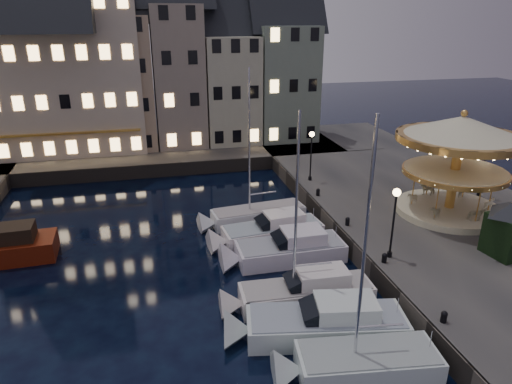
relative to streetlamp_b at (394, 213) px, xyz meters
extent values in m
plane|color=black|center=(-7.20, -1.00, -4.02)|extent=(160.00, 160.00, 0.00)
cube|color=#474442|center=(6.80, 5.00, -3.37)|extent=(16.00, 56.00, 1.30)
cube|color=#474442|center=(-15.20, 27.00, -3.37)|extent=(44.00, 12.00, 1.30)
cube|color=#47423A|center=(-1.20, 5.00, -3.37)|extent=(0.15, 44.00, 1.30)
cube|color=#47423A|center=(-13.20, 21.00, -3.37)|extent=(48.00, 0.15, 1.30)
cylinder|color=black|center=(0.00, 0.00, -2.57)|extent=(0.28, 0.28, 0.30)
cylinder|color=black|center=(0.00, 0.00, -0.82)|extent=(0.12, 0.12, 3.80)
sphere|color=#FFD18C|center=(0.00, 0.00, 1.23)|extent=(0.44, 0.44, 0.44)
cylinder|color=black|center=(0.00, 13.50, -2.57)|extent=(0.28, 0.28, 0.30)
cylinder|color=black|center=(0.00, 13.50, -0.82)|extent=(0.12, 0.12, 3.80)
sphere|color=#FFD18C|center=(0.00, 13.50, 1.23)|extent=(0.44, 0.44, 0.44)
cylinder|color=black|center=(11.30, 7.00, -2.57)|extent=(0.28, 0.28, 0.30)
cylinder|color=black|center=(11.30, 7.00, -0.82)|extent=(0.12, 0.12, 3.80)
sphere|color=#FFD18C|center=(11.30, 7.00, 1.23)|extent=(0.44, 0.44, 0.44)
cylinder|color=black|center=(-0.60, -6.00, -2.52)|extent=(0.28, 0.28, 0.40)
sphere|color=black|center=(-0.60, -6.00, -2.30)|extent=(0.30, 0.30, 0.30)
cylinder|color=black|center=(-0.60, -0.50, -2.52)|extent=(0.28, 0.28, 0.40)
sphere|color=black|center=(-0.60, -0.50, -2.30)|extent=(0.30, 0.30, 0.30)
cylinder|color=black|center=(-0.60, 4.50, -2.52)|extent=(0.28, 0.28, 0.40)
sphere|color=black|center=(-0.60, 4.50, -2.30)|extent=(0.30, 0.30, 0.30)
cylinder|color=black|center=(-0.60, 10.00, -2.52)|extent=(0.28, 0.28, 0.40)
sphere|color=black|center=(-0.60, 10.00, -2.30)|extent=(0.30, 0.30, 0.30)
cube|color=gray|center=(-26.70, 29.00, 2.78)|extent=(5.00, 8.00, 11.00)
cube|color=tan|center=(-21.25, 29.00, 3.28)|extent=(5.60, 8.00, 12.00)
cube|color=tan|center=(-15.20, 29.00, 3.78)|extent=(6.20, 8.00, 13.00)
cube|color=gray|center=(-9.45, 29.00, 4.28)|extent=(5.00, 8.00, 14.00)
cube|color=#ACAA8F|center=(-4.00, 29.00, 2.78)|extent=(5.60, 8.00, 11.00)
cube|color=slate|center=(2.05, 29.00, 3.28)|extent=(6.20, 8.00, 12.00)
cube|color=#C4B49D|center=(-21.20, 29.00, 4.78)|extent=(16.00, 9.00, 15.00)
cube|color=silver|center=(-4.66, -6.86, -3.57)|extent=(6.13, 2.99, 1.30)
cube|color=gray|center=(-4.66, -6.86, -2.90)|extent=(5.82, 2.78, 0.10)
cylinder|color=silver|center=(-5.24, -6.78, 2.24)|extent=(0.14, 0.14, 10.31)
cube|color=silver|center=(-5.45, -4.14, -3.57)|extent=(7.75, 3.75, 1.30)
cube|color=gray|center=(-5.45, -4.14, -2.90)|extent=(7.35, 3.49, 0.10)
cube|color=silver|center=(-4.58, -4.30, -2.47)|extent=(3.11, 2.33, 0.80)
cube|color=black|center=(-6.04, -4.03, -2.57)|extent=(1.53, 1.92, 0.97)
cube|color=silver|center=(-5.51, -1.49, -3.57)|extent=(7.01, 2.34, 1.30)
cube|color=gray|center=(-5.51, -1.49, -2.90)|extent=(6.66, 2.16, 0.10)
cube|color=silver|center=(-4.68, -1.53, -2.47)|extent=(2.70, 1.64, 0.80)
cube|color=black|center=(-6.06, -1.47, -2.57)|extent=(1.23, 1.48, 0.94)
cylinder|color=silver|center=(-6.20, -1.46, 1.75)|extent=(0.14, 0.14, 9.33)
cube|color=silver|center=(-4.90, 3.24, -3.57)|extent=(6.63, 2.57, 1.30)
cube|color=gray|center=(-4.90, 3.24, -2.90)|extent=(6.30, 2.37, 0.10)
cube|color=silver|center=(-4.11, 3.24, -2.47)|extent=(2.52, 1.92, 0.80)
cube|color=black|center=(-5.43, 3.23, -2.57)|extent=(1.14, 1.78, 0.92)
cube|color=silver|center=(-5.30, 5.96, -3.57)|extent=(6.85, 2.86, 1.30)
cube|color=gray|center=(-5.30, 5.96, -2.90)|extent=(6.50, 2.65, 0.10)
cube|color=silver|center=(-4.51, 6.04, -2.47)|extent=(2.68, 1.90, 0.80)
cube|color=black|center=(-5.83, 5.91, -2.57)|extent=(1.28, 1.66, 0.92)
cube|color=silver|center=(-5.54, 9.05, -3.57)|extent=(6.95, 2.73, 1.30)
cube|color=gray|center=(-5.54, 9.05, -2.90)|extent=(6.59, 2.53, 0.10)
cylinder|color=silver|center=(-6.21, 8.97, 1.64)|extent=(0.14, 0.14, 9.11)
cube|color=black|center=(-21.33, 7.23, -2.27)|extent=(2.25, 1.87, 0.98)
cylinder|color=beige|center=(7.14, 4.77, -2.49)|extent=(7.20, 7.20, 0.45)
cylinder|color=gold|center=(7.14, 4.77, 0.52)|extent=(0.63, 0.63, 5.58)
cylinder|color=beige|center=(7.14, 4.77, 0.43)|extent=(6.66, 6.66, 0.16)
cylinder|color=gold|center=(7.14, 4.77, 0.27)|extent=(6.91, 6.91, 0.31)
cone|color=beige|center=(7.14, 4.77, 3.40)|extent=(8.28, 8.28, 1.44)
cylinder|color=gold|center=(7.14, 4.77, 2.64)|extent=(8.28, 8.28, 0.45)
sphere|color=gold|center=(7.14, 4.77, 4.30)|extent=(0.45, 0.45, 0.45)
imported|color=beige|center=(9.54, 5.52, -1.82)|extent=(1.50, 1.09, 0.90)
cube|color=black|center=(6.61, -1.26, -1.50)|extent=(2.30, 2.30, 2.43)
camera|label=1|loc=(-12.73, -20.66, 10.12)|focal=32.00mm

